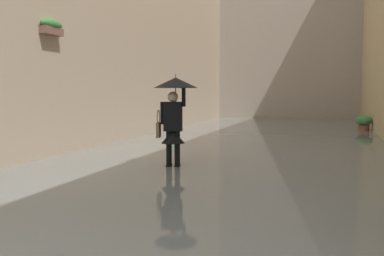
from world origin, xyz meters
TOP-DOWN VIEW (x-y plane):
  - ground_plane at (0.00, -11.81)m, footprint 60.00×60.00m
  - flood_water at (0.00, -11.81)m, footprint 9.01×29.61m
  - building_facade_far at (0.00, -24.51)m, footprint 11.81×1.80m
  - person_wading at (0.77, -6.39)m, footprint 0.95×0.95m
  - potted_plant_mid_left at (-3.79, -16.68)m, footprint 0.65×0.65m
  - potted_plant_far_right at (3.59, -13.96)m, footprint 0.42×0.42m

SIDE VIEW (x-z plane):
  - ground_plane at x=0.00m, z-range 0.00..0.00m
  - flood_water at x=0.00m, z-range 0.00..0.07m
  - potted_plant_mid_left at x=-3.79m, z-range 0.06..0.76m
  - potted_plant_far_right at x=3.59m, z-range 0.04..0.84m
  - person_wading at x=0.77m, z-range 0.38..2.41m
  - building_facade_far at x=0.00m, z-range 0.00..12.16m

